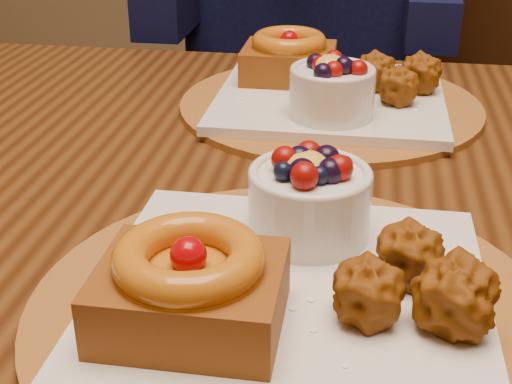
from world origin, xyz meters
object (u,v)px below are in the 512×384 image
place_setting_far (328,88)px  place_setting_near (286,275)px  dining_table (312,249)px  chair_far (417,127)px

place_setting_far → place_setting_near: bearing=-90.0°
dining_table → place_setting_near: size_ratio=4.21×
dining_table → place_setting_near: bearing=-91.0°
dining_table → place_setting_far: place_setting_far is taller
place_setting_far → chair_far: chair_far is taller
dining_table → place_setting_far: size_ratio=4.21×
place_setting_far → chair_far: (0.16, 0.56, -0.26)m
dining_table → place_setting_near: place_setting_near is taller
chair_far → place_setting_far: bearing=-85.6°
place_setting_near → chair_far: 1.04m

